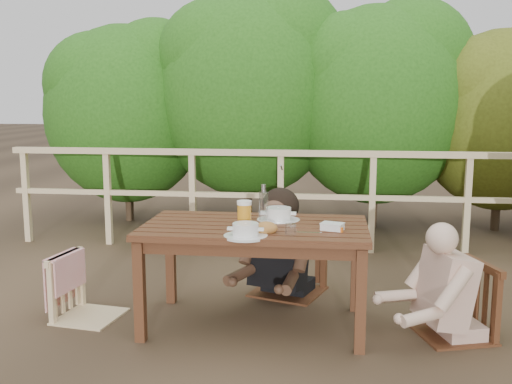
# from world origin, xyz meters

# --- Properties ---
(ground) EXTENTS (60.00, 60.00, 0.00)m
(ground) POSITION_xyz_m (0.00, 0.00, 0.00)
(ground) COLOR #4E3B27
(ground) RESTS_ON ground
(table) EXTENTS (1.47, 0.82, 0.68)m
(table) POSITION_xyz_m (0.00, 0.00, 0.34)
(table) COLOR #422313
(table) RESTS_ON ground
(chair_left) EXTENTS (0.47, 0.47, 0.84)m
(chair_left) POSITION_xyz_m (-1.16, -0.02, 0.42)
(chair_left) COLOR #CFB384
(chair_left) RESTS_ON ground
(chair_far) EXTENTS (0.64, 0.64, 1.02)m
(chair_far) POSITION_xyz_m (0.17, 0.69, 0.51)
(chair_far) COLOR #422313
(chair_far) RESTS_ON ground
(chair_right) EXTENTS (0.56, 0.56, 0.90)m
(chair_right) POSITION_xyz_m (1.28, -0.01, 0.45)
(chair_right) COLOR #422313
(chair_right) RESTS_ON ground
(woman) EXTENTS (0.70, 0.78, 1.29)m
(woman) POSITION_xyz_m (0.17, 0.71, 0.65)
(woman) COLOR black
(woman) RESTS_ON ground
(diner_right) EXTENTS (0.73, 0.65, 1.23)m
(diner_right) POSITION_xyz_m (1.31, -0.01, 0.61)
(diner_right) COLOR tan
(diner_right) RESTS_ON ground
(railing) EXTENTS (5.60, 0.10, 1.01)m
(railing) POSITION_xyz_m (0.00, 2.00, 0.51)
(railing) COLOR #CFB384
(railing) RESTS_ON ground
(hedge_row) EXTENTS (6.60, 1.60, 3.80)m
(hedge_row) POSITION_xyz_m (0.40, 3.20, 1.90)
(hedge_row) COLOR #204E12
(hedge_row) RESTS_ON ground
(soup_near) EXTENTS (0.27, 0.27, 0.09)m
(soup_near) POSITION_xyz_m (-0.02, -0.31, 0.72)
(soup_near) COLOR silver
(soup_near) RESTS_ON table
(soup_far) EXTENTS (0.29, 0.29, 0.10)m
(soup_far) POSITION_xyz_m (0.14, 0.18, 0.73)
(soup_far) COLOR white
(soup_far) RESTS_ON table
(bread_roll) EXTENTS (0.14, 0.11, 0.08)m
(bread_roll) POSITION_xyz_m (0.10, -0.22, 0.72)
(bread_roll) COLOR #A06F24
(bread_roll) RESTS_ON table
(beer_glass) EXTENTS (0.09, 0.09, 0.18)m
(beer_glass) POSITION_xyz_m (-0.06, -0.07, 0.77)
(beer_glass) COLOR orange
(beer_glass) RESTS_ON table
(bottle) EXTENTS (0.06, 0.06, 0.26)m
(bottle) POSITION_xyz_m (0.04, 0.12, 0.81)
(bottle) COLOR silver
(bottle) RESTS_ON table
(tumbler) EXTENTS (0.07, 0.07, 0.08)m
(tumbler) POSITION_xyz_m (0.25, -0.26, 0.72)
(tumbler) COLOR white
(tumbler) RESTS_ON table
(butter_tub) EXTENTS (0.16, 0.14, 0.06)m
(butter_tub) POSITION_xyz_m (0.50, -0.10, 0.71)
(butter_tub) COLOR white
(butter_tub) RESTS_ON table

